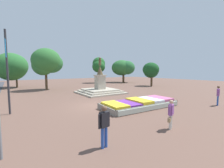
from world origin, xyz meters
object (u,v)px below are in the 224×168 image
Objects in this scene: pedestrian_near_planter at (218,94)px; flower_planter at (140,104)px; statue_monument at (100,88)px; pedestrian_crossing_plaza at (104,124)px; pedestrian_with_handbag at (171,113)px; banner_pole at (7,69)px.

flower_planter is at bearing 150.24° from pedestrian_near_planter.
flower_planter is 1.22× the size of statue_monument.
statue_monument is at bearing 60.78° from pedestrian_crossing_plaza.
flower_planter is at bearing 33.73° from pedestrian_crossing_plaza.
pedestrian_crossing_plaza reaches higher than pedestrian_with_handbag.
pedestrian_crossing_plaza reaches higher than flower_planter.
pedestrian_with_handbag is at bearing -116.27° from flower_planter.
banner_pole reaches higher than pedestrian_near_planter.
pedestrian_crossing_plaza is at bearing 174.89° from pedestrian_with_handbag.
statue_monument is 13.76m from pedestrian_with_handbag.
pedestrian_with_handbag is (7.14, -8.28, -2.38)m from banner_pole.
flower_planter is at bearing -22.13° from banner_pole.
pedestrian_crossing_plaza is (-3.96, 0.35, 0.13)m from pedestrian_with_handbag.
statue_monument reaches higher than pedestrian_near_planter.
pedestrian_crossing_plaza is at bearing -177.38° from pedestrian_near_planter.
statue_monument reaches higher than pedestrian_crossing_plaza.
statue_monument is at bearing 82.94° from flower_planter.
pedestrian_crossing_plaza is (-7.27, -13.00, 0.36)m from statue_monument.
banner_pole reaches higher than statue_monument.
flower_planter is 7.20m from pedestrian_near_planter.
banner_pole reaches higher than flower_planter.
pedestrian_near_planter is (6.21, -3.55, 0.75)m from flower_planter.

